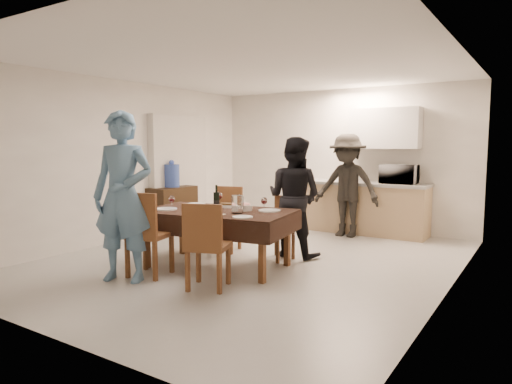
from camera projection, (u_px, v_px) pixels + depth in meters
floor at (253, 260)px, 6.24m from camera, size 5.00×6.00×0.02m
ceiling at (253, 66)px, 5.96m from camera, size 5.00×6.00×0.02m
wall_back at (340, 159)px, 8.61m from camera, size 5.00×0.02×2.60m
wall_front at (45, 180)px, 3.59m from camera, size 5.00×0.02×2.60m
wall_left at (125, 161)px, 7.45m from camera, size 0.02×6.00×2.60m
wall_right at (453, 171)px, 4.76m from camera, size 0.02×6.00×2.60m
stub_partition at (179, 173)px, 8.43m from camera, size 0.15×1.40×2.10m
kitchen_base_cabinet at (363, 209)px, 8.11m from camera, size 2.20×0.60×0.86m
kitchen_worktop at (364, 184)px, 8.06m from camera, size 2.24×0.64×0.05m
upper_cabinet at (385, 128)px, 7.92m from camera, size 1.20×0.34×0.70m
dining_table at (217, 213)px, 5.83m from camera, size 2.03×1.37×0.74m
chair_near_left at (143, 225)px, 5.38m from camera, size 0.56×0.56×0.55m
chair_near_right at (203, 237)px, 4.90m from camera, size 0.56×0.57×0.52m
chair_far_left at (221, 213)px, 6.64m from camera, size 0.52×0.53×0.51m
chair_far_right at (274, 222)px, 6.17m from camera, size 0.47×0.47×0.47m
console at (173, 210)px, 8.14m from camera, size 0.44×0.89×0.82m
water_jug at (172, 176)px, 8.08m from camera, size 0.27×0.27×0.40m
wine_bottle at (216, 197)px, 5.88m from camera, size 0.08×0.08×0.32m
water_pitcher at (237, 204)px, 5.59m from camera, size 0.14×0.14×0.22m
savoury_tart at (204, 213)px, 5.46m from camera, size 0.45×0.35×0.05m
salad_bowl at (245, 208)px, 5.82m from camera, size 0.19×0.19×0.08m
mushroom_dish at (227, 206)px, 6.09m from camera, size 0.22×0.22×0.04m
wine_glass_a at (172, 202)px, 5.91m from camera, size 0.08×0.08×0.18m
wine_glass_b at (264, 204)px, 5.73m from camera, size 0.08×0.08×0.18m
wine_glass_c at (219, 199)px, 6.18m from camera, size 0.09×0.09×0.20m
plate_near_left at (166, 209)px, 5.90m from camera, size 0.28×0.28×0.02m
plate_near_right at (243, 217)px, 5.26m from camera, size 0.24×0.24×0.01m
plate_far_left at (196, 204)px, 6.40m from camera, size 0.25×0.25×0.01m
plate_far_right at (270, 211)px, 5.76m from camera, size 0.28×0.28×0.02m
microwave at (399, 174)px, 7.71m from camera, size 0.59×0.40×0.32m
person_near at (123, 196)px, 5.22m from camera, size 0.84×0.70×1.97m
person_far at (294, 197)px, 6.40m from camera, size 0.82×0.65×1.68m
person_kitchen at (347, 185)px, 7.76m from camera, size 1.13×0.65×1.75m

